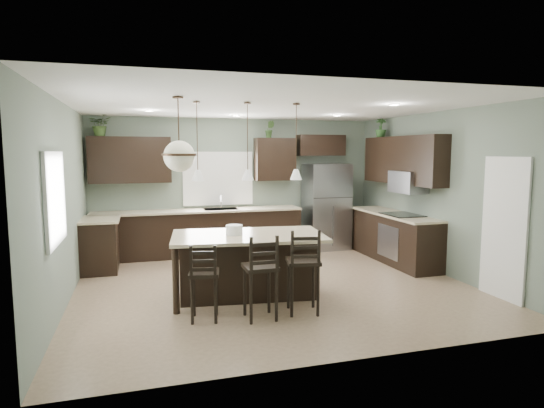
{
  "coord_description": "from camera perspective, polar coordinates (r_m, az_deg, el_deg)",
  "views": [
    {
      "loc": [
        -1.99,
        -6.74,
        2.1
      ],
      "look_at": [
        0.1,
        0.4,
        1.25
      ],
      "focal_mm": 30.0,
      "sensor_mm": 36.0,
      "label": 1
    }
  ],
  "objects": [
    {
      "name": "serving_dish",
      "position": [
        6.53,
        -4.76,
        -3.26
      ],
      "size": [
        0.24,
        0.24,
        0.14
      ],
      "primitive_type": "cylinder",
      "color": "silver",
      "rests_on": "kitchen_island"
    },
    {
      "name": "pantry_door",
      "position": [
        7.27,
        27.1,
        -2.76
      ],
      "size": [
        0.04,
        0.82,
        2.04
      ],
      "primitive_type": "cube",
      "color": "white",
      "rests_on": "ground"
    },
    {
      "name": "sink_inset",
      "position": [
        9.38,
        -6.42,
        -0.65
      ],
      "size": [
        0.7,
        0.45,
        0.01
      ],
      "primitive_type": "cube",
      "color": "gray",
      "rests_on": "back_countertop"
    },
    {
      "name": "faucet",
      "position": [
        9.34,
        -6.4,
        0.21
      ],
      "size": [
        0.02,
        0.02,
        0.28
      ],
      "primitive_type": "cylinder",
      "color": "silver",
      "rests_on": "back_countertop"
    },
    {
      "name": "cooktop",
      "position": [
        8.78,
        16.0,
        -1.29
      ],
      "size": [
        0.58,
        0.75,
        0.02
      ],
      "primitive_type": "cube",
      "color": "black",
      "rests_on": "right_countertop"
    },
    {
      "name": "right_lower_cabs",
      "position": [
        9.1,
        15.09,
        -4.16
      ],
      "size": [
        0.6,
        2.35,
        0.9
      ],
      "primitive_type": "cube",
      "color": "black",
      "rests_on": "ground"
    },
    {
      "name": "right_countertop",
      "position": [
        9.01,
        15.07,
        -1.23
      ],
      "size": [
        0.66,
        2.35,
        0.04
      ],
      "primitive_type": "cube",
      "color": "beige",
      "rests_on": "right_lower_cabs"
    },
    {
      "name": "room_shell",
      "position": [
        7.04,
        0.13,
        3.25
      ],
      "size": [
        6.0,
        6.0,
        6.0
      ],
      "color": "slate",
      "rests_on": "ground"
    },
    {
      "name": "wall_oven_front",
      "position": [
        8.71,
        14.31,
        -4.6
      ],
      "size": [
        0.01,
        0.72,
        0.6
      ],
      "primitive_type": "cube",
      "color": "gray",
      "rests_on": "right_lower_cabs"
    },
    {
      "name": "left_return_cabs",
      "position": [
        8.63,
        -20.79,
        -4.93
      ],
      "size": [
        0.6,
        0.9,
        0.9
      ],
      "primitive_type": "cube",
      "color": "black",
      "rests_on": "ground"
    },
    {
      "name": "bar_stool_center",
      "position": [
        5.78,
        -1.48,
        -9.09
      ],
      "size": [
        0.41,
        0.41,
        1.09
      ],
      "primitive_type": "cube",
      "rotation": [
        0.0,
        0.0,
        0.01
      ],
      "color": "black",
      "rests_on": "ground"
    },
    {
      "name": "plant_back_left",
      "position": [
        9.33,
        -20.73,
        9.31
      ],
      "size": [
        0.41,
        0.35,
        0.44
      ],
      "primitive_type": "imported",
      "rotation": [
        0.0,
        0.0,
        -0.01
      ],
      "color": "#314A20",
      "rests_on": "back_upper_left"
    },
    {
      "name": "left_return_countertop",
      "position": [
        8.55,
        -20.78,
        -1.84
      ],
      "size": [
        0.66,
        0.96,
        0.04
      ],
      "primitive_type": "cube",
      "color": "beige",
      "rests_on": "left_return_cabs"
    },
    {
      "name": "bar_stool_right",
      "position": [
        6.0,
        3.92,
        -8.34
      ],
      "size": [
        0.49,
        0.49,
        1.13
      ],
      "primitive_type": "cube",
      "rotation": [
        0.0,
        0.0,
        -0.2
      ],
      "color": "black",
      "rests_on": "ground"
    },
    {
      "name": "kitchen_island",
      "position": [
        6.66,
        -2.99,
        -7.73
      ],
      "size": [
        2.29,
        1.47,
        0.92
      ],
      "primitive_type": "cube",
      "rotation": [
        0.0,
        0.0,
        -0.12
      ],
      "color": "black",
      "rests_on": "ground"
    },
    {
      "name": "right_upper_cabs",
      "position": [
        9.02,
        16.08,
        5.31
      ],
      "size": [
        0.34,
        2.35,
        0.9
      ],
      "primitive_type": "cube",
      "color": "black",
      "rests_on": "room_shell"
    },
    {
      "name": "ground",
      "position": [
        7.34,
        0.13,
        -10.11
      ],
      "size": [
        6.0,
        6.0,
        0.0
      ],
      "primitive_type": "plane",
      "color": "#9E8466",
      "rests_on": "ground"
    },
    {
      "name": "window_back",
      "position": [
        9.63,
        -6.78,
        3.2
      ],
      "size": [
        1.35,
        0.02,
        1.0
      ],
      "primitive_type": "cube",
      "color": "white",
      "rests_on": "room_shell"
    },
    {
      "name": "refrigerator",
      "position": [
        9.95,
        6.81,
        -0.3
      ],
      "size": [
        0.9,
        0.74,
        1.85
      ],
      "primitive_type": "cube",
      "color": "gray",
      "rests_on": "ground"
    },
    {
      "name": "bar_stool_left",
      "position": [
        5.8,
        -8.51,
        -9.64
      ],
      "size": [
        0.43,
        0.43,
        0.99
      ],
      "primitive_type": "cube",
      "rotation": [
        0.0,
        0.0,
        -0.19
      ],
      "color": "black",
      "rests_on": "ground"
    },
    {
      "name": "pendant_right",
      "position": [
        6.57,
        3.05,
        7.81
      ],
      "size": [
        0.17,
        0.17,
        1.1
      ],
      "primitive_type": null,
      "color": "white",
      "rests_on": "room_shell"
    },
    {
      "name": "back_upper_right",
      "position": [
        9.73,
        0.35,
        5.64
      ],
      "size": [
        0.85,
        0.34,
        0.9
      ],
      "primitive_type": "cube",
      "color": "black",
      "rests_on": "room_shell"
    },
    {
      "name": "microwave",
      "position": [
        8.77,
        16.68,
        2.65
      ],
      "size": [
        0.4,
        0.75,
        0.4
      ],
      "primitive_type": "cube",
      "color": "gray",
      "rests_on": "right_upper_cabs"
    },
    {
      "name": "pendant_center",
      "position": [
        6.46,
        -3.08,
        7.83
      ],
      "size": [
        0.17,
        0.17,
        1.1
      ],
      "primitive_type": null,
      "color": "white",
      "rests_on": "room_shell"
    },
    {
      "name": "fridge_header",
      "position": [
        10.08,
        6.13,
        7.34
      ],
      "size": [
        1.05,
        0.34,
        0.45
      ],
      "primitive_type": "cube",
      "color": "black",
      "rests_on": "room_shell"
    },
    {
      "name": "pendant_left",
      "position": [
        6.42,
        -9.37,
        7.76
      ],
      "size": [
        0.17,
        0.17,
        1.1
      ],
      "primitive_type": null,
      "color": "silver",
      "rests_on": "room_shell"
    },
    {
      "name": "back_lower_cabs",
      "position": [
        9.41,
        -9.11,
        -3.66
      ],
      "size": [
        4.2,
        0.6,
        0.9
      ],
      "primitive_type": "cube",
      "color": "black",
      "rests_on": "ground"
    },
    {
      "name": "window_left",
      "position": [
        6.05,
        -25.7,
        0.64
      ],
      "size": [
        0.02,
        1.1,
        1.0
      ],
      "primitive_type": "cube",
      "color": "white",
      "rests_on": "room_shell"
    },
    {
      "name": "back_upper_left",
      "position": [
        9.33,
        -17.37,
        5.3
      ],
      "size": [
        1.55,
        0.34,
        0.9
      ],
      "primitive_type": "cube",
      "color": "black",
      "rests_on": "room_shell"
    },
    {
      "name": "plant_back_right",
      "position": [
        9.68,
        -0.29,
        9.35
      ],
      "size": [
        0.24,
        0.22,
        0.36
      ],
      "primitive_type": "imported",
      "rotation": [
        0.0,
        0.0,
        -0.37
      ],
      "color": "#335424",
      "rests_on": "back_upper_right"
    },
    {
      "name": "plant_right_wall",
      "position": [
        9.7,
        13.49,
        9.28
      ],
      "size": [
        0.28,
        0.28,
        0.39
      ],
      "primitive_type": "imported",
      "rotation": [
        0.0,
        0.0,
        -0.34
      ],
      "color": "#2A5223",
      "rests_on": "right_upper_cabs"
    },
    {
      "name": "chandelier",
      "position": [
        5.9,
        -11.62,
        8.56
      ],
      "size": [
        0.44,
        0.44,
        0.95
      ],
      "primitive_type": null,
      "color": "beige",
      "rests_on": "room_shell"
    },
    {
      "name": "back_countertop",
      "position": [
        9.32,
        -9.15,
        -0.84
      ],
      "size": [
        4.2,
        0.66,
        0.04
      ],
      "primitive_type": "cube",
      "color": "beige",
      "rests_on": "back_lower_cabs"
    }
  ]
}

